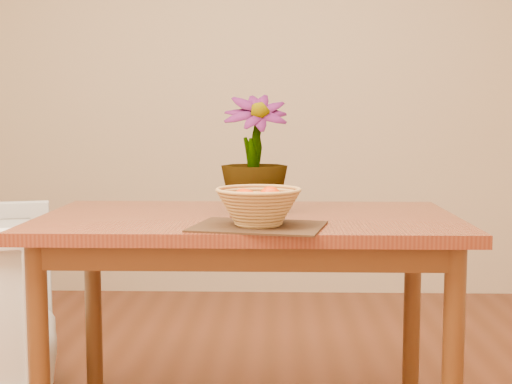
{
  "coord_description": "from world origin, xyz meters",
  "views": [
    {
      "loc": [
        0.1,
        -2.08,
        1.08
      ],
      "look_at": [
        0.03,
        0.06,
        0.85
      ],
      "focal_mm": 50.0,
      "sensor_mm": 36.0,
      "label": 1
    }
  ],
  "objects": [
    {
      "name": "orange_pile",
      "position": [
        0.04,
        0.04,
        0.83
      ],
      "size": [
        0.16,
        0.16,
        0.07
      ],
      "rotation": [
        0.0,
        0.0,
        0.32
      ],
      "color": "#EC4703",
      "rests_on": "wicker_basket"
    },
    {
      "name": "wicker_basket",
      "position": [
        0.04,
        0.04,
        0.81
      ],
      "size": [
        0.26,
        0.26,
        0.11
      ],
      "color": "tan",
      "rests_on": "placemat"
    },
    {
      "name": "placemat",
      "position": [
        0.04,
        0.04,
        0.75
      ],
      "size": [
        0.43,
        0.36,
        0.01
      ],
      "primitive_type": "cube",
      "rotation": [
        0.0,
        0.0,
        -0.2
      ],
      "color": "#321E12",
      "rests_on": "table"
    },
    {
      "name": "potted_plant",
      "position": [
        0.02,
        0.37,
        0.95
      ],
      "size": [
        0.26,
        0.26,
        0.41
      ],
      "primitive_type": "imported",
      "rotation": [
        0.0,
        0.0,
        0.12
      ],
      "color": "#144614",
      "rests_on": "table"
    },
    {
      "name": "table",
      "position": [
        0.0,
        0.3,
        0.66
      ],
      "size": [
        1.4,
        0.8,
        0.75
      ],
      "color": "maroon",
      "rests_on": "floor"
    },
    {
      "name": "wall_back",
      "position": [
        0.0,
        2.25,
        1.35
      ],
      "size": [
        4.0,
        0.02,
        2.7
      ],
      "primitive_type": "cube",
      "color": "beige",
      "rests_on": "floor"
    }
  ]
}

